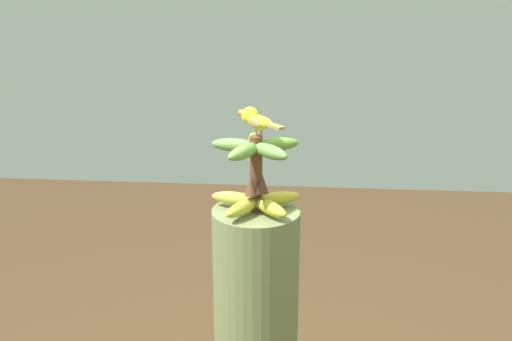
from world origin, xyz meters
The scene contains 2 objects.
banana_bunch centered at (0.00, 0.00, 1.46)m, with size 0.26×0.27×0.22m.
perched_bird centered at (-0.02, 0.00, 1.62)m, with size 0.16×0.14×0.08m.
Camera 1 is at (1.60, 0.13, 2.00)m, focal length 41.97 mm.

